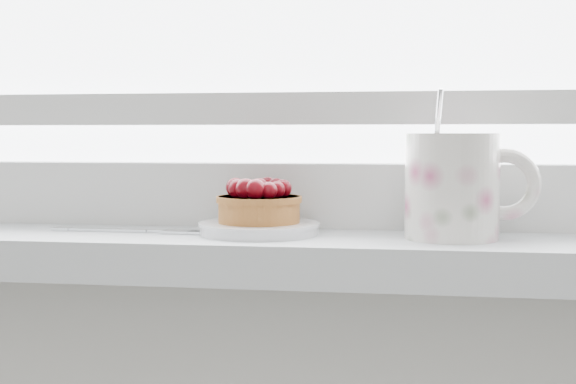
% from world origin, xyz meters
% --- Properties ---
extents(saucer, '(0.12, 0.12, 0.01)m').
position_xyz_m(saucer, '(-0.03, 1.89, 0.95)').
color(saucer, silver).
rests_on(saucer, windowsill).
extents(raspberry_tart, '(0.09, 0.09, 0.05)m').
position_xyz_m(raspberry_tart, '(-0.03, 1.89, 0.97)').
color(raspberry_tart, brown).
rests_on(raspberry_tart, saucer).
extents(floral_mug, '(0.13, 0.09, 0.15)m').
position_xyz_m(floral_mug, '(0.17, 1.88, 0.99)').
color(floral_mug, silver).
rests_on(floral_mug, windowsill).
extents(fork, '(0.18, 0.02, 0.00)m').
position_xyz_m(fork, '(-0.16, 1.89, 0.94)').
color(fork, silver).
rests_on(fork, windowsill).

